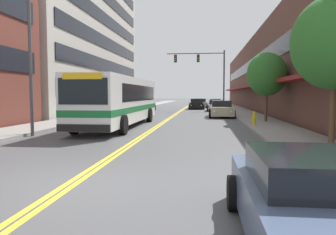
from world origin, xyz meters
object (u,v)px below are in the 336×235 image
Objects in this scene: car_silver_parked_right_far at (216,106)px; traffic_signal_mast at (205,68)px; car_champagne_moving_second at (201,103)px; car_black_moving_third at (197,104)px; car_beige_parked_right_end at (221,109)px; car_dark_grey_parked_left_near at (135,108)px; street_tree_right_near at (335,43)px; car_white_parked_right_mid at (215,104)px; car_navy_moving_lead at (199,102)px; fire_hydrant at (254,118)px; car_slate_blue_parked_right_foreground at (321,205)px; car_red_parked_left_far at (146,106)px; street_tree_right_mid at (267,74)px; street_lamp_left_near at (34,43)px; city_bus at (121,99)px.

car_silver_parked_right_far is 0.59× the size of traffic_signal_mast.
car_champagne_moving_second is 6.43m from car_black_moving_third.
car_black_moving_third is at bearing 99.35° from car_beige_parked_right_end.
car_black_moving_third is 6.33m from traffic_signal_mast.
street_tree_right_near reaches higher than car_dark_grey_parked_left_near.
car_white_parked_right_mid is at bearing -48.42° from car_champagne_moving_second.
street_tree_right_near is (5.58, -45.24, 3.20)m from car_navy_moving_lead.
street_tree_right_near reaches higher than fire_hydrant.
car_champagne_moving_second is 11.59m from traffic_signal_mast.
car_beige_parked_right_end reaches higher than car_navy_moving_lead.
car_slate_blue_parked_right_foreground is at bearing -89.71° from car_silver_parked_right_far.
car_red_parked_left_far is 12.84m from car_white_parked_right_mid.
street_tree_right_mid is at bearing 81.88° from car_slate_blue_parked_right_foreground.
street_lamp_left_near is (-0.76, -24.61, 3.76)m from car_red_parked_left_far.
traffic_signal_mast reaches higher than car_slate_blue_parked_right_foreground.
traffic_signal_mast is (7.19, 7.51, 4.65)m from car_dark_grey_parked_left_near.
car_navy_moving_lead is 0.79× the size of street_tree_right_near.
street_tree_right_mid is 4.23m from fire_hydrant.
car_silver_parked_right_far is 27.88m from street_tree_right_near.
city_bus is 20.75m from car_silver_parked_right_far.
car_beige_parked_right_end is 8.87m from fire_hydrant.
car_silver_parked_right_far is 0.99× the size of car_champagne_moving_second.
street_tree_right_near is 1.12× the size of street_tree_right_mid.
traffic_signal_mast reaches higher than car_white_parked_right_mid.
car_beige_parked_right_end is at bearing -89.41° from car_silver_parked_right_far.
traffic_signal_mast is (-1.54, 36.36, 4.67)m from car_slate_blue_parked_right_foreground.
city_bus reaches higher than car_beige_parked_right_end.
car_silver_parked_right_far reaches higher than car_navy_moving_lead.
street_tree_right_near reaches higher than car_black_moving_third.
street_tree_right_near is (5.65, -32.67, 3.16)m from car_black_moving_third.
street_lamp_left_near reaches higher than car_navy_moving_lead.
car_beige_parked_right_end is at bearing 100.24° from street_tree_right_near.
city_bus is 2.87× the size of car_silver_parked_right_far.
car_silver_parked_right_far is (-0.18, 35.40, 0.04)m from car_slate_blue_parked_right_foreground.
traffic_signal_mast is 0.99× the size of street_lamp_left_near.
city_bus is at bearing -160.88° from street_tree_right_mid.
fire_hydrant is at bearing -81.45° from traffic_signal_mast.
car_beige_parked_right_end reaches higher than car_red_parked_left_far.
fire_hydrant is (11.02, 5.63, -3.84)m from street_lamp_left_near.
city_bus is 8.36m from fire_hydrant.
car_navy_moving_lead is (6.16, 24.27, -0.00)m from car_dark_grey_parked_left_near.
city_bus is 2.83× the size of car_champagne_moving_second.
car_silver_parked_right_far is at bearing -82.27° from car_navy_moving_lead.
car_red_parked_left_far is 36.19m from car_slate_blue_parked_right_foreground.
city_bus is 2.57× the size of car_beige_parked_right_end.
street_lamp_left_near is at bearing -91.78° from car_red_parked_left_far.
car_red_parked_left_far is (-0.02, 6.27, 0.03)m from car_dark_grey_parked_left_near.
car_beige_parked_right_end is (8.67, -3.98, 0.07)m from car_dark_grey_parked_left_near.
car_beige_parked_right_end is at bearing -49.72° from car_red_parked_left_far.
car_champagne_moving_second is (-2.19, 46.97, 0.03)m from car_slate_blue_parked_right_foreground.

